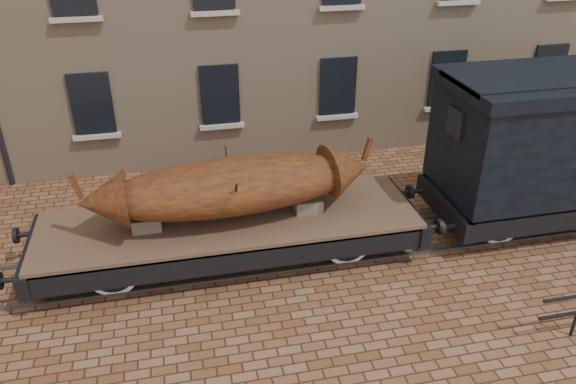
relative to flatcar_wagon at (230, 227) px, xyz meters
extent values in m
plane|color=brown|center=(2.91, 0.00, -0.87)|extent=(90.00, 90.00, 0.00)
cube|color=black|center=(-3.09, 4.96, 1.33)|extent=(1.10, 0.12, 1.70)
cube|color=#ADA99E|center=(-3.09, 4.90, 0.38)|extent=(1.30, 0.18, 0.12)
cube|color=black|center=(0.41, 4.96, 1.33)|extent=(1.10, 0.12, 1.70)
cube|color=#ADA99E|center=(0.41, 4.90, 0.38)|extent=(1.30, 0.18, 0.12)
cube|color=black|center=(3.91, 4.96, 1.33)|extent=(1.10, 0.12, 1.70)
cube|color=#ADA99E|center=(3.91, 4.90, 0.38)|extent=(1.30, 0.18, 0.12)
cube|color=black|center=(7.41, 4.96, 1.33)|extent=(1.10, 0.12, 1.70)
cube|color=#ADA99E|center=(7.41, 4.90, 0.38)|extent=(1.30, 0.18, 0.12)
cube|color=black|center=(10.91, 4.96, 1.33)|extent=(1.10, 0.12, 1.70)
cube|color=#ADA99E|center=(10.91, 4.90, 0.38)|extent=(1.30, 0.18, 0.12)
cube|color=#ADA99E|center=(-3.09, 4.90, 3.58)|extent=(1.30, 0.18, 0.12)
cube|color=#ADA99E|center=(0.41, 4.90, 3.58)|extent=(1.30, 0.18, 0.12)
cube|color=#ADA99E|center=(3.91, 4.90, 3.58)|extent=(1.30, 0.18, 0.12)
cube|color=#ADA99E|center=(7.41, 4.90, 3.58)|extent=(1.30, 0.18, 0.12)
cube|color=#59595E|center=(2.91, -0.72, -0.84)|extent=(30.00, 0.08, 0.06)
cube|color=#59595E|center=(2.91, 0.72, -0.84)|extent=(30.00, 0.08, 0.06)
cube|color=#4B3A28|center=(0.00, 0.00, 0.15)|extent=(8.15, 2.39, 0.13)
cube|color=black|center=(0.00, -1.11, -0.11)|extent=(8.15, 0.17, 0.49)
cube|color=black|center=(0.00, 1.11, -0.11)|extent=(8.15, 0.17, 0.49)
cube|color=black|center=(-4.08, 0.00, -0.11)|extent=(0.24, 2.50, 0.49)
cylinder|color=black|center=(-4.38, -0.82, -0.11)|extent=(0.38, 0.11, 0.11)
cylinder|color=black|center=(-4.38, 0.82, -0.11)|extent=(0.38, 0.11, 0.11)
cylinder|color=black|center=(-4.56, 0.82, -0.11)|extent=(0.09, 0.35, 0.35)
cube|color=black|center=(4.08, 0.00, -0.11)|extent=(0.24, 2.50, 0.49)
cylinder|color=black|center=(4.38, -0.82, -0.11)|extent=(0.38, 0.11, 0.11)
cylinder|color=black|center=(4.56, -0.82, -0.11)|extent=(0.09, 0.35, 0.35)
cylinder|color=black|center=(4.38, 0.82, -0.11)|extent=(0.38, 0.11, 0.11)
cylinder|color=black|center=(4.56, 0.82, -0.11)|extent=(0.09, 0.35, 0.35)
cylinder|color=black|center=(-2.50, 0.00, -0.35)|extent=(0.11, 2.07, 0.11)
cylinder|color=white|center=(-2.50, -0.72, -0.35)|extent=(1.04, 0.08, 1.04)
cylinder|color=black|center=(-2.50, -0.72, -0.35)|extent=(0.86, 0.11, 0.86)
cube|color=black|center=(-2.50, -0.85, -0.08)|extent=(0.98, 0.09, 0.11)
cylinder|color=white|center=(-2.50, 0.72, -0.35)|extent=(1.04, 0.08, 1.04)
cylinder|color=black|center=(-2.50, 0.72, -0.35)|extent=(0.86, 0.11, 0.86)
cube|color=black|center=(-2.50, 0.85, -0.08)|extent=(0.98, 0.09, 0.11)
cylinder|color=black|center=(2.50, 0.00, -0.35)|extent=(0.11, 2.07, 0.11)
cylinder|color=white|center=(2.50, -0.72, -0.35)|extent=(1.04, 0.08, 1.04)
cylinder|color=black|center=(2.50, -0.72, -0.35)|extent=(0.86, 0.11, 0.86)
cube|color=black|center=(2.50, -0.85, -0.08)|extent=(0.98, 0.09, 0.11)
cylinder|color=white|center=(2.50, 0.72, -0.35)|extent=(1.04, 0.08, 1.04)
cylinder|color=black|center=(2.50, 0.72, -0.35)|extent=(0.86, 0.11, 0.86)
cube|color=black|center=(2.50, 0.85, -0.08)|extent=(0.98, 0.09, 0.11)
cube|color=black|center=(0.00, 0.00, -0.27)|extent=(4.35, 0.07, 0.07)
cube|color=#7D6757|center=(-1.74, 0.00, 0.37)|extent=(0.60, 0.54, 0.30)
cube|color=#7D6757|center=(1.74, 0.00, 0.37)|extent=(0.60, 0.54, 0.30)
ellipsoid|color=brown|center=(0.09, 0.00, 1.00)|extent=(5.63, 2.08, 1.10)
cone|color=brown|center=(-2.52, -0.18, 1.05)|extent=(1.02, 1.11, 1.05)
cube|color=brown|center=(-2.95, -0.21, 1.46)|extent=(0.23, 0.13, 0.53)
cone|color=brown|center=(2.70, 0.18, 1.05)|extent=(1.02, 1.11, 1.05)
cube|color=brown|center=(3.13, 0.21, 1.46)|extent=(0.23, 0.13, 0.53)
cylinder|color=black|center=(0.09, -0.45, 0.87)|extent=(0.05, 0.94, 1.34)
cylinder|color=black|center=(0.09, 0.45, 0.87)|extent=(0.05, 0.94, 1.34)
cube|color=black|center=(8.26, 1.17, -0.13)|extent=(6.36, 0.17, 0.48)
cube|color=black|center=(5.08, 0.00, -0.13)|extent=(0.23, 2.54, 0.48)
cylinder|color=black|center=(4.60, -0.85, -0.13)|extent=(0.08, 0.34, 0.34)
cylinder|color=black|center=(4.60, 0.85, -0.13)|extent=(0.08, 0.34, 0.34)
cylinder|color=black|center=(6.24, 0.00, -0.36)|extent=(0.11, 2.01, 0.11)
cylinder|color=white|center=(6.24, -0.72, -0.36)|extent=(1.02, 0.07, 1.02)
cylinder|color=black|center=(6.24, -0.72, -0.36)|extent=(0.83, 0.11, 0.83)
cylinder|color=white|center=(6.24, 0.72, -0.36)|extent=(1.02, 0.07, 1.02)
cylinder|color=black|center=(6.24, 0.72, -0.36)|extent=(0.83, 0.11, 0.83)
cube|color=black|center=(5.06, 0.00, 1.99)|extent=(0.08, 0.64, 0.64)
camera|label=1|loc=(-1.00, -10.41, 6.58)|focal=35.00mm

